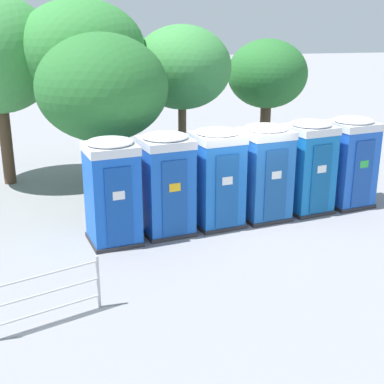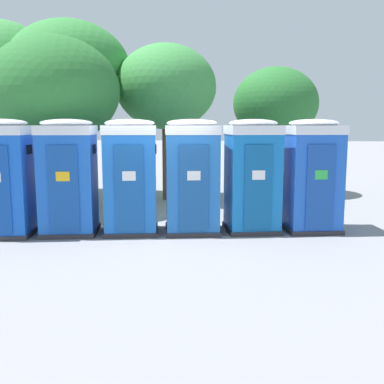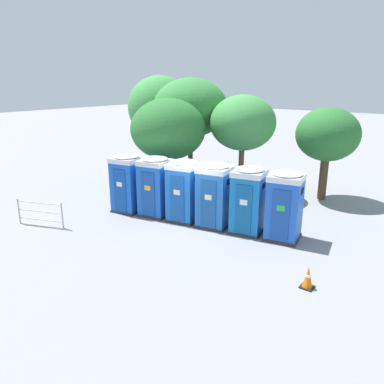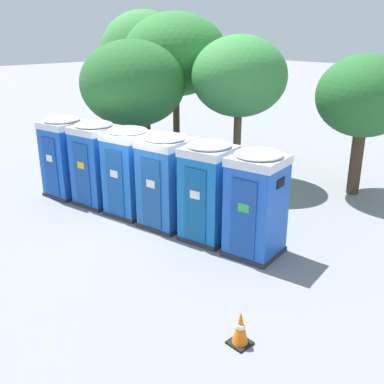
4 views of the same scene
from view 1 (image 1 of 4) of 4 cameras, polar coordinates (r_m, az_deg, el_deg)
ground_plane at (r=14.30m, az=5.01°, el=-2.98°), size 120.00×120.00×0.00m
portapotty_0 at (r=12.62m, az=-8.51°, el=0.13°), size 1.38×1.40×2.54m
portapotty_1 at (r=13.06m, az=-2.78°, el=0.94°), size 1.41×1.41×2.54m
portapotty_2 at (r=13.56m, az=2.67°, el=1.60°), size 1.38×1.40×2.54m
portapotty_3 at (r=14.15m, az=7.75°, el=2.17°), size 1.40×1.40×2.54m
portapotty_4 at (r=14.88m, az=12.28°, el=2.72°), size 1.39×1.42×2.54m
portapotty_5 at (r=15.67m, az=16.48°, el=3.16°), size 1.40×1.41×2.54m
street_tree_1 at (r=17.51m, az=-1.08°, el=13.10°), size 3.17×3.17×4.93m
street_tree_2 at (r=20.20m, az=8.03°, el=12.29°), size 2.93×2.93×4.39m
street_tree_3 at (r=17.07m, az=-11.74°, el=14.57°), size 3.90×3.90×5.70m
street_tree_4 at (r=14.84m, az=-9.56°, el=10.87°), size 3.57×3.57×4.78m
event_barrier at (r=9.79m, az=-15.40°, el=-10.53°), size 1.92×0.81×1.05m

